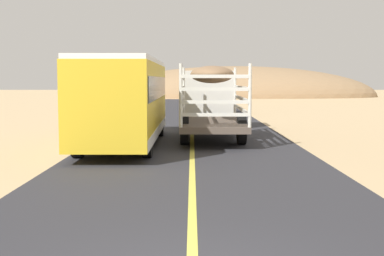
# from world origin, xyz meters

# --- Properties ---
(livestock_truck) EXTENTS (2.53, 9.70, 3.02)m
(livestock_truck) POSITION_xyz_m (0.80, 18.35, 1.79)
(livestock_truck) COLOR silver
(livestock_truck) RESTS_ON road_surface
(bus) EXTENTS (2.54, 10.00, 3.21)m
(bus) POSITION_xyz_m (-2.52, 13.64, 1.75)
(bus) COLOR gold
(bus) RESTS_ON road_surface
(car_far) EXTENTS (1.80, 4.40, 1.46)m
(car_far) POSITION_xyz_m (2.12, 32.71, 0.69)
(car_far) COLOR silver
(car_far) RESTS_ON road_surface
(distant_hill) EXTENTS (40.50, 16.69, 8.78)m
(distant_hill) POSITION_xyz_m (6.32, 69.35, 0.00)
(distant_hill) COLOR #957553
(distant_hill) RESTS_ON ground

